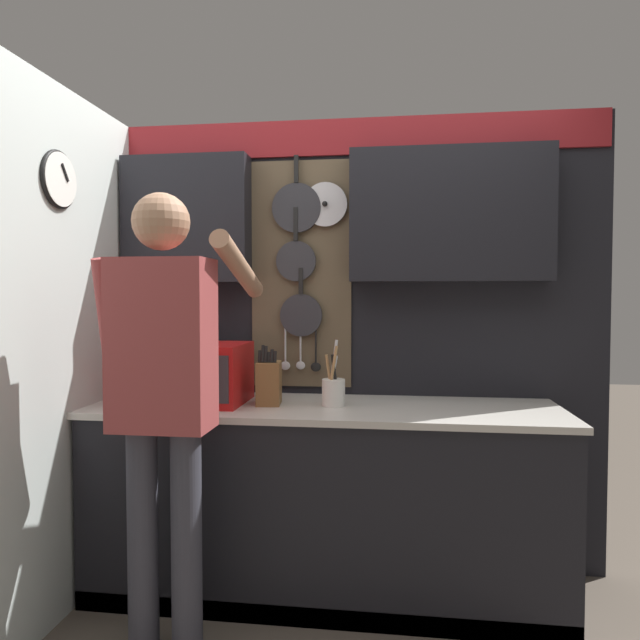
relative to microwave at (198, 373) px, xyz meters
The scene contains 8 objects.
ground_plane 1.20m from the microwave, ahead, with size 14.00×14.00×0.00m, color brown.
base_cabinet_counter 0.85m from the microwave, ahead, with size 2.20×0.66×0.89m.
back_wall_unit 0.81m from the microwave, 25.98° to the left, with size 2.77×0.20×2.32m.
side_wall 0.64m from the microwave, 143.46° to the right, with size 0.07×1.60×2.32m.
microwave is the anchor object (origin of this frame).
knife_block 0.35m from the microwave, ahead, with size 0.13×0.16×0.29m.
utensil_crock 0.66m from the microwave, ahead, with size 0.11×0.11×0.31m.
person 0.52m from the microwave, 84.74° to the right, with size 0.54×0.68×1.80m.
Camera 1 is at (0.33, -2.64, 1.40)m, focal length 32.00 mm.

